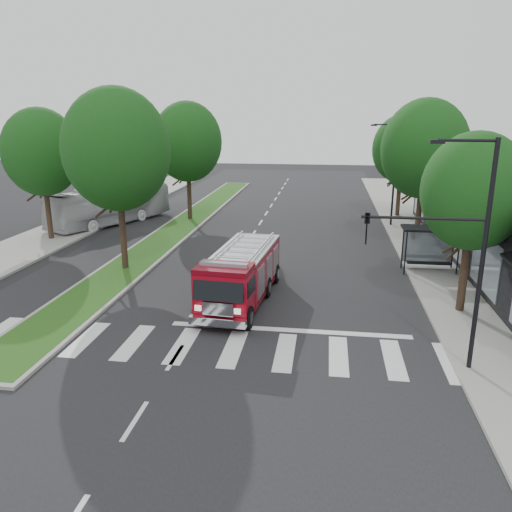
{
  "coord_description": "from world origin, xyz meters",
  "views": [
    {
      "loc": [
        5.32,
        -20.13,
        8.7
      ],
      "look_at": [
        1.93,
        3.74,
        1.8
      ],
      "focal_mm": 35.0,
      "sensor_mm": 36.0,
      "label": 1
    }
  ],
  "objects": [
    {
      "name": "tree_right_mid",
      "position": [
        11.5,
        14.0,
        6.49
      ],
      "size": [
        5.6,
        5.6,
        9.72
      ],
      "color": "black",
      "rests_on": "ground"
    },
    {
      "name": "fire_engine",
      "position": [
        1.46,
        2.06,
        1.33
      ],
      "size": [
        3.06,
        8.14,
        2.76
      ],
      "rotation": [
        0.0,
        0.0,
        -0.08
      ],
      "color": "#65050F",
      "rests_on": "ground"
    },
    {
      "name": "streetlight_right_far",
      "position": [
        10.35,
        20.0,
        4.48
      ],
      "size": [
        2.11,
        0.2,
        8.0
      ],
      "color": "black",
      "rests_on": "ground"
    },
    {
      "name": "streetlight_right_near",
      "position": [
        9.61,
        -3.5,
        4.67
      ],
      "size": [
        4.08,
        0.22,
        8.0
      ],
      "color": "black",
      "rests_on": "ground"
    },
    {
      "name": "tree_left_mid",
      "position": [
        -14.0,
        12.0,
        6.16
      ],
      "size": [
        5.2,
        5.2,
        9.16
      ],
      "color": "black",
      "rests_on": "ground"
    },
    {
      "name": "tree_median_far",
      "position": [
        -6.0,
        20.0,
        6.49
      ],
      "size": [
        5.6,
        5.6,
        9.72
      ],
      "color": "black",
      "rests_on": "ground"
    },
    {
      "name": "sidewalk_right",
      "position": [
        12.5,
        10.0,
        0.07
      ],
      "size": [
        5.0,
        80.0,
        0.15
      ],
      "primitive_type": "cube",
      "color": "gray",
      "rests_on": "ground"
    },
    {
      "name": "tree_right_far",
      "position": [
        11.5,
        24.0,
        5.84
      ],
      "size": [
        5.0,
        5.0,
        8.73
      ],
      "color": "black",
      "rests_on": "ground"
    },
    {
      "name": "ground",
      "position": [
        0.0,
        0.0,
        0.0
      ],
      "size": [
        140.0,
        140.0,
        0.0
      ],
      "primitive_type": "plane",
      "color": "black",
      "rests_on": "ground"
    },
    {
      "name": "bus_shelter",
      "position": [
        11.2,
        8.15,
        2.04
      ],
      "size": [
        3.2,
        1.6,
        2.61
      ],
      "color": "black",
      "rests_on": "ground"
    },
    {
      "name": "median",
      "position": [
        -6.0,
        18.0,
        0.08
      ],
      "size": [
        3.0,
        50.0,
        0.15
      ],
      "color": "gray",
      "rests_on": "ground"
    },
    {
      "name": "sidewalk_left",
      "position": [
        -14.5,
        10.0,
        0.07
      ],
      "size": [
        5.0,
        80.0,
        0.15
      ],
      "primitive_type": "cube",
      "color": "gray",
      "rests_on": "ground"
    },
    {
      "name": "tree_median_near",
      "position": [
        -6.0,
        6.0,
        6.81
      ],
      "size": [
        5.8,
        5.8,
        10.16
      ],
      "color": "black",
      "rests_on": "ground"
    },
    {
      "name": "tree_right_near",
      "position": [
        11.5,
        2.0,
        5.51
      ],
      "size": [
        4.4,
        4.4,
        8.05
      ],
      "color": "black",
      "rests_on": "ground"
    },
    {
      "name": "city_bus",
      "position": [
        -12.0,
        17.88,
        1.55
      ],
      "size": [
        7.02,
        11.19,
        3.1
      ],
      "primitive_type": "imported",
      "rotation": [
        0.0,
        0.0,
        -0.43
      ],
      "color": "silver",
      "rests_on": "ground"
    }
  ]
}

